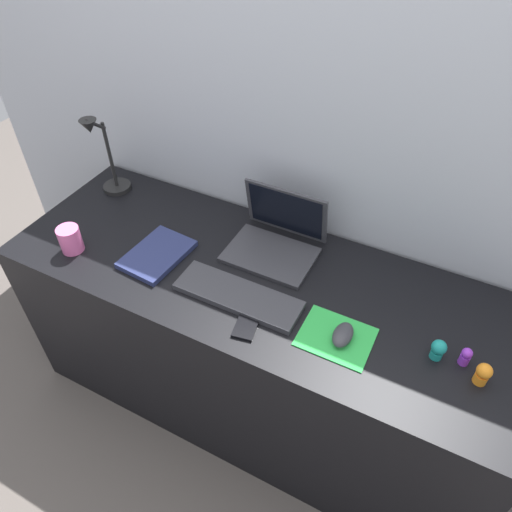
{
  "coord_description": "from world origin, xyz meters",
  "views": [
    {
      "loc": [
        0.51,
        -0.99,
        1.87
      ],
      "look_at": [
        0.0,
        0.0,
        0.83
      ],
      "focal_mm": 33.65,
      "sensor_mm": 36.0,
      "label": 1
    }
  ],
  "objects_px": {
    "mouse": "(343,335)",
    "toy_figurine_purple": "(466,356)",
    "laptop": "(277,235)",
    "keyboard": "(238,295)",
    "desk_lamp": "(105,158)",
    "cell_phone": "(248,322)",
    "notebook_pad": "(157,254)",
    "coffee_mug": "(70,239)",
    "toy_figurine_teal": "(438,349)",
    "toy_figurine_orange": "(483,374)"
  },
  "relations": [
    {
      "from": "coffee_mug",
      "to": "toy_figurine_purple",
      "type": "relative_size",
      "value": 1.57
    },
    {
      "from": "mouse",
      "to": "toy_figurine_purple",
      "type": "distance_m",
      "value": 0.34
    },
    {
      "from": "keyboard",
      "to": "desk_lamp",
      "type": "xyz_separation_m",
      "value": [
        -0.72,
        0.27,
        0.15
      ]
    },
    {
      "from": "toy_figurine_orange",
      "to": "toy_figurine_purple",
      "type": "xyz_separation_m",
      "value": [
        -0.05,
        0.04,
        -0.01
      ]
    },
    {
      "from": "mouse",
      "to": "toy_figurine_orange",
      "type": "height_order",
      "value": "toy_figurine_orange"
    },
    {
      "from": "keyboard",
      "to": "notebook_pad",
      "type": "xyz_separation_m",
      "value": [
        -0.34,
        0.04,
        0.0
      ]
    },
    {
      "from": "notebook_pad",
      "to": "toy_figurine_teal",
      "type": "xyz_separation_m",
      "value": [
        0.94,
        0.02,
        0.03
      ]
    },
    {
      "from": "cell_phone",
      "to": "desk_lamp",
      "type": "height_order",
      "value": "desk_lamp"
    },
    {
      "from": "desk_lamp",
      "to": "toy_figurine_orange",
      "type": "bearing_deg",
      "value": -9.33
    },
    {
      "from": "desk_lamp",
      "to": "coffee_mug",
      "type": "height_order",
      "value": "desk_lamp"
    },
    {
      "from": "desk_lamp",
      "to": "notebook_pad",
      "type": "bearing_deg",
      "value": -30.89
    },
    {
      "from": "cell_phone",
      "to": "toy_figurine_purple",
      "type": "height_order",
      "value": "toy_figurine_purple"
    },
    {
      "from": "mouse",
      "to": "keyboard",
      "type": "bearing_deg",
      "value": 179.27
    },
    {
      "from": "cell_phone",
      "to": "toy_figurine_orange",
      "type": "distance_m",
      "value": 0.66
    },
    {
      "from": "cell_phone",
      "to": "toy_figurine_teal",
      "type": "bearing_deg",
      "value": 4.33
    },
    {
      "from": "laptop",
      "to": "keyboard",
      "type": "relative_size",
      "value": 0.73
    },
    {
      "from": "keyboard",
      "to": "cell_phone",
      "type": "bearing_deg",
      "value": -45.92
    },
    {
      "from": "toy_figurine_orange",
      "to": "toy_figurine_teal",
      "type": "distance_m",
      "value": 0.12
    },
    {
      "from": "cell_phone",
      "to": "desk_lamp",
      "type": "relative_size",
      "value": 0.38
    },
    {
      "from": "desk_lamp",
      "to": "toy_figurine_orange",
      "type": "relative_size",
      "value": 4.8
    },
    {
      "from": "toy_figurine_orange",
      "to": "mouse",
      "type": "bearing_deg",
      "value": -174.57
    },
    {
      "from": "laptop",
      "to": "keyboard",
      "type": "distance_m",
      "value": 0.28
    },
    {
      "from": "keyboard",
      "to": "coffee_mug",
      "type": "bearing_deg",
      "value": -174.01
    },
    {
      "from": "notebook_pad",
      "to": "toy_figurine_teal",
      "type": "height_order",
      "value": "toy_figurine_teal"
    },
    {
      "from": "cell_phone",
      "to": "toy_figurine_teal",
      "type": "xyz_separation_m",
      "value": [
        0.53,
        0.14,
        0.03
      ]
    },
    {
      "from": "keyboard",
      "to": "toy_figurine_purple",
      "type": "xyz_separation_m",
      "value": [
        0.68,
        0.07,
        0.02
      ]
    },
    {
      "from": "mouse",
      "to": "cell_phone",
      "type": "distance_m",
      "value": 0.28
    },
    {
      "from": "mouse",
      "to": "coffee_mug",
      "type": "height_order",
      "value": "coffee_mug"
    },
    {
      "from": "keyboard",
      "to": "notebook_pad",
      "type": "height_order",
      "value": "same"
    },
    {
      "from": "toy_figurine_orange",
      "to": "toy_figurine_teal",
      "type": "relative_size",
      "value": 1.07
    },
    {
      "from": "coffee_mug",
      "to": "toy_figurine_teal",
      "type": "relative_size",
      "value": 1.42
    },
    {
      "from": "toy_figurine_orange",
      "to": "keyboard",
      "type": "bearing_deg",
      "value": -177.52
    },
    {
      "from": "cell_phone",
      "to": "notebook_pad",
      "type": "height_order",
      "value": "notebook_pad"
    },
    {
      "from": "keyboard",
      "to": "notebook_pad",
      "type": "distance_m",
      "value": 0.34
    },
    {
      "from": "toy_figurine_teal",
      "to": "coffee_mug",
      "type": "bearing_deg",
      "value": -174.24
    },
    {
      "from": "mouse",
      "to": "desk_lamp",
      "type": "distance_m",
      "value": 1.11
    },
    {
      "from": "laptop",
      "to": "notebook_pad",
      "type": "bearing_deg",
      "value": -146.05
    },
    {
      "from": "notebook_pad",
      "to": "coffee_mug",
      "type": "distance_m",
      "value": 0.3
    },
    {
      "from": "toy_figurine_purple",
      "to": "toy_figurine_orange",
      "type": "bearing_deg",
      "value": -40.24
    },
    {
      "from": "coffee_mug",
      "to": "toy_figurine_teal",
      "type": "bearing_deg",
      "value": 5.76
    },
    {
      "from": "keyboard",
      "to": "notebook_pad",
      "type": "bearing_deg",
      "value": 173.34
    },
    {
      "from": "desk_lamp",
      "to": "toy_figurine_teal",
      "type": "xyz_separation_m",
      "value": [
        1.33,
        -0.21,
        -0.12
      ]
    },
    {
      "from": "laptop",
      "to": "toy_figurine_purple",
      "type": "bearing_deg",
      "value": -16.62
    },
    {
      "from": "laptop",
      "to": "coffee_mug",
      "type": "relative_size",
      "value": 3.21
    },
    {
      "from": "laptop",
      "to": "desk_lamp",
      "type": "relative_size",
      "value": 0.89
    },
    {
      "from": "mouse",
      "to": "desk_lamp",
      "type": "xyz_separation_m",
      "value": [
        -1.07,
        0.27,
        0.14
      ]
    },
    {
      "from": "laptop",
      "to": "mouse",
      "type": "bearing_deg",
      "value": -39.08
    },
    {
      "from": "desk_lamp",
      "to": "notebook_pad",
      "type": "height_order",
      "value": "desk_lamp"
    },
    {
      "from": "mouse",
      "to": "cell_phone",
      "type": "relative_size",
      "value": 0.75
    },
    {
      "from": "keyboard",
      "to": "toy_figurine_purple",
      "type": "height_order",
      "value": "toy_figurine_purple"
    }
  ]
}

